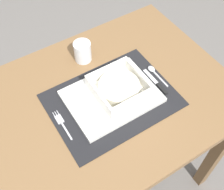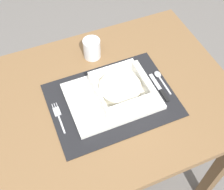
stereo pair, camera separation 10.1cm
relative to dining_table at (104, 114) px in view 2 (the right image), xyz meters
name	(u,v)px [view 2 (the right image)]	position (x,y,z in m)	size (l,w,h in m)	color
ground_plane	(107,175)	(0.00, 0.00, -0.63)	(6.00, 6.00, 0.00)	slate
dining_table	(104,114)	(0.00, 0.00, 0.00)	(0.95, 0.69, 0.74)	brown
placemat	(112,100)	(0.02, -0.02, 0.11)	(0.44, 0.33, 0.00)	black
serving_plate	(112,96)	(0.03, -0.02, 0.12)	(0.31, 0.24, 0.02)	white
porridge_bowl	(120,89)	(0.06, -0.02, 0.15)	(0.18, 0.18, 0.06)	white
fork	(58,115)	(-0.17, -0.02, 0.12)	(0.02, 0.13, 0.00)	silver
spoon	(159,77)	(0.23, 0.00, 0.12)	(0.02, 0.12, 0.01)	silver
butter_knife	(160,89)	(0.20, -0.05, 0.12)	(0.01, 0.14, 0.01)	black
drinking_glass	(92,49)	(0.03, 0.21, 0.15)	(0.07, 0.07, 0.08)	white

